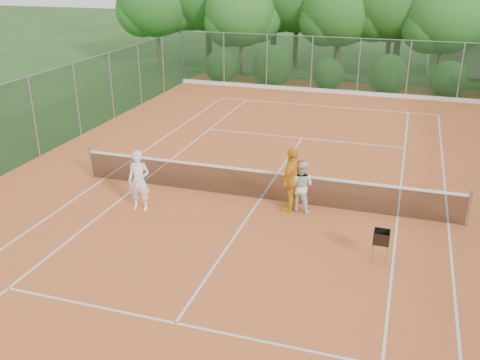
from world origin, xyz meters
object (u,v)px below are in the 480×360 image
Objects in this scene: player_white at (139,181)px; ball_hopper at (381,238)px; player_yellow at (292,179)px; player_center_grp at (301,186)px.

player_white is 7.04m from ball_hopper.
ball_hopper is at bearing 62.33° from player_yellow.
player_center_grp reaches higher than ball_hopper.
player_yellow reaches higher than player_center_grp.
player_center_grp is 0.82× the size of player_yellow.
player_white is at bearing -61.40° from player_yellow.
player_center_grp is at bearing 112.84° from player_yellow.
ball_hopper is (6.97, -0.93, -0.24)m from player_white.
player_white is 2.15× the size of ball_hopper.
player_yellow is at bearing 11.00° from player_white.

